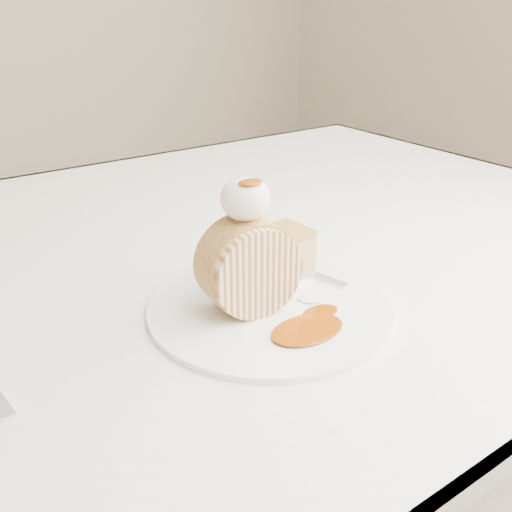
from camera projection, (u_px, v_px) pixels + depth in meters
table at (174, 314)px, 0.75m from camera, size 1.40×0.90×0.75m
plate at (270, 307)px, 0.58m from camera, size 0.26×0.26×0.01m
roulade_slice at (249, 267)px, 0.56m from camera, size 0.10×0.06×0.09m
cake_chunk at (283, 255)px, 0.64m from camera, size 0.06×0.05×0.05m
whipped_cream at (245, 199)px, 0.54m from camera, size 0.05×0.05×0.04m
caramel_drizzle at (250, 177)px, 0.52m from camera, size 0.02×0.02×0.01m
caramel_pool at (307, 329)px, 0.54m from camera, size 0.08×0.05×0.00m
fork at (307, 272)px, 0.65m from camera, size 0.06×0.15×0.00m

